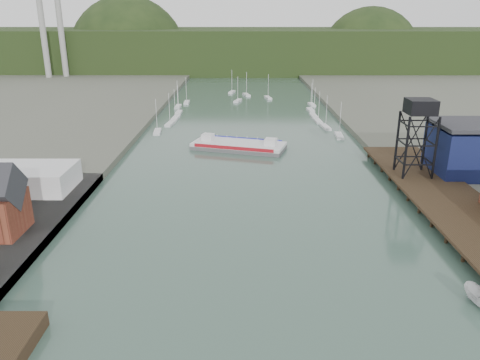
{
  "coord_description": "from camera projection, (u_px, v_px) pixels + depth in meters",
  "views": [
    {
      "loc": [
        -1.55,
        -36.92,
        34.02
      ],
      "look_at": [
        -1.84,
        48.68,
        4.0
      ],
      "focal_mm": 35.0,
      "sensor_mm": 36.0,
      "label": 1
    }
  ],
  "objects": [
    {
      "name": "distant_hills",
      "position": [
        238.0,
        52.0,
        327.05
      ],
      "size": [
        500.0,
        120.0,
        80.0
      ],
      "color": "black",
      "rests_on": "ground"
    },
    {
      "name": "white_shed",
      "position": [
        27.0,
        178.0,
        92.15
      ],
      "size": [
        18.0,
        12.0,
        4.5
      ],
      "primitive_type": "cube",
      "color": "silver",
      "rests_on": "west_quay"
    },
    {
      "name": "marina_sailboats",
      "position": [
        246.0,
        111.0,
        176.64
      ],
      "size": [
        57.71,
        92.65,
        0.9
      ],
      "color": "silver",
      "rests_on": "ground"
    },
    {
      "name": "smokestacks",
      "position": [
        51.0,
        24.0,
        255.91
      ],
      "size": [
        11.2,
        8.2,
        60.0
      ],
      "color": "#999994",
      "rests_on": "ground"
    },
    {
      "name": "chain_ferry",
      "position": [
        239.0,
        145.0,
        126.5
      ],
      "size": [
        26.42,
        16.5,
        3.55
      ],
      "rotation": [
        0.0,
        0.0,
        -0.29
      ],
      "color": "#555457",
      "rests_on": "ground"
    },
    {
      "name": "lift_tower",
      "position": [
        420.0,
        111.0,
        95.54
      ],
      "size": [
        6.5,
        6.5,
        16.0
      ],
      "color": "black",
      "rests_on": "east_pier"
    },
    {
      "name": "east_pier",
      "position": [
        446.0,
        197.0,
        87.81
      ],
      "size": [
        14.0,
        70.0,
        2.45
      ],
      "color": "black",
      "rests_on": "ground"
    }
  ]
}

